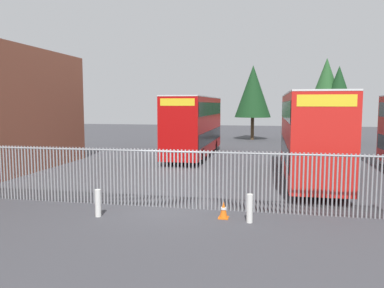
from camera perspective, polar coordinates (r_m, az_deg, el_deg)
ground_plane at (r=22.36m, az=2.02°, el=-4.08°), size 100.00×100.00×0.00m
palisade_fence at (r=14.57m, az=-5.05°, el=-4.74°), size 16.83×0.14×2.35m
double_decker_bus_behind_fence_left at (r=20.52m, az=17.05°, el=1.59°), size 2.54×10.81×4.42m
double_decker_bus_behind_fence_right at (r=28.54m, az=0.36°, el=2.97°), size 2.54×10.81×4.42m
bollard_near_left at (r=13.82m, az=-13.70°, el=-8.47°), size 0.20×0.20×0.95m
bollard_center_front at (r=12.91m, az=8.51°, el=-9.38°), size 0.20×0.20×0.95m
traffic_cone_by_gate at (r=13.33m, az=4.68°, el=-9.68°), size 0.34×0.34×0.59m
tree_tall_back at (r=41.11m, az=19.18°, el=7.41°), size 4.54×4.54×8.46m
tree_short_side at (r=40.54m, az=20.82°, el=7.19°), size 3.51×3.51×7.61m
tree_mid_row at (r=42.94m, az=8.98°, el=7.66°), size 3.94×3.94×8.10m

